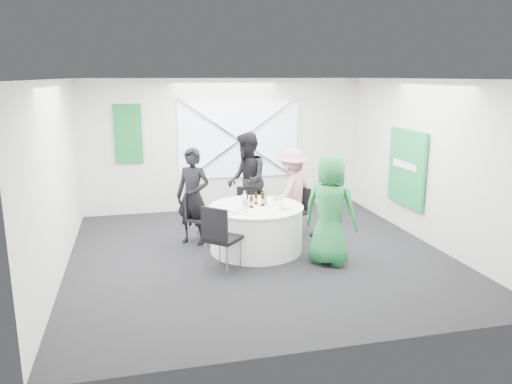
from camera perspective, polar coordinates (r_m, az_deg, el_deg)
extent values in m
plane|color=black|center=(8.23, 0.33, -7.11)|extent=(6.00, 6.00, 0.00)
plane|color=white|center=(7.72, 0.36, 12.79)|extent=(6.00, 6.00, 0.00)
plane|color=silver|center=(10.75, -3.55, 5.38)|extent=(6.00, 0.00, 6.00)
plane|color=silver|center=(5.07, 8.61, -3.59)|extent=(6.00, 0.00, 6.00)
plane|color=silver|center=(7.71, -21.84, 1.36)|extent=(0.00, 6.00, 6.00)
plane|color=silver|center=(9.05, 19.13, 3.21)|extent=(0.00, 6.00, 6.00)
cube|color=white|center=(10.76, -1.94, 5.94)|extent=(2.60, 0.03, 1.60)
cube|color=silver|center=(10.72, -1.90, 5.91)|extent=(2.63, 0.05, 1.84)
cube|color=silver|center=(10.72, -1.90, 5.91)|extent=(2.63, 0.05, 1.84)
cube|color=#136234|center=(10.50, -14.40, 6.46)|extent=(0.55, 0.04, 1.20)
cube|color=#198E45|center=(9.56, 16.82, 2.65)|extent=(0.05, 1.20, 1.40)
cylinder|color=white|center=(8.29, 0.00, -4.24)|extent=(1.52, 1.52, 0.74)
cylinder|color=white|center=(8.19, 0.00, -1.70)|extent=(1.56, 1.56, 0.02)
cube|color=black|center=(9.17, -0.91, -2.26)|extent=(0.42, 0.42, 0.05)
cube|color=black|center=(9.29, -1.07, -0.60)|extent=(0.37, 0.07, 0.41)
cylinder|color=silver|center=(9.40, -0.10, -3.24)|extent=(0.02, 0.02, 0.39)
cylinder|color=silver|center=(9.36, -1.98, -3.32)|extent=(0.02, 0.02, 0.39)
cylinder|color=silver|center=(9.10, 0.21, -3.78)|extent=(0.02, 0.02, 0.39)
cylinder|color=silver|center=(9.06, -1.74, -3.87)|extent=(0.02, 0.02, 0.39)
cube|color=black|center=(8.69, -6.31, -3.08)|extent=(0.56, 0.56, 0.05)
cube|color=black|center=(8.72, -7.46, -1.44)|extent=(0.25, 0.33, 0.43)
cylinder|color=silver|center=(8.97, -6.71, -4.08)|extent=(0.02, 0.02, 0.41)
cylinder|color=silver|center=(8.70, -7.73, -4.66)|extent=(0.02, 0.02, 0.41)
cylinder|color=silver|center=(8.82, -4.85, -4.33)|extent=(0.02, 0.02, 0.41)
cylinder|color=silver|center=(8.55, -5.82, -4.93)|extent=(0.02, 0.02, 0.41)
cube|color=black|center=(9.13, 4.59, -2.34)|extent=(0.54, 0.54, 0.05)
cube|color=black|center=(9.22, 5.29, -0.72)|extent=(0.25, 0.32, 0.42)
cylinder|color=silver|center=(9.23, 5.93, -3.60)|extent=(0.02, 0.02, 0.40)
cylinder|color=silver|center=(9.40, 4.35, -3.26)|extent=(0.02, 0.02, 0.40)
cylinder|color=silver|center=(8.99, 4.79, -4.05)|extent=(0.02, 0.02, 0.40)
cylinder|color=silver|center=(9.16, 3.20, -3.68)|extent=(0.02, 0.02, 0.40)
cube|color=black|center=(7.95, 7.92, -4.67)|extent=(0.56, 0.56, 0.05)
cube|color=black|center=(7.85, 9.34, -3.14)|extent=(0.25, 0.34, 0.43)
cylinder|color=silver|center=(7.84, 8.77, -6.70)|extent=(0.02, 0.02, 0.41)
cylinder|color=silver|center=(8.15, 9.25, -5.96)|extent=(0.02, 0.02, 0.41)
cylinder|color=silver|center=(7.91, 6.45, -6.45)|extent=(0.02, 0.02, 0.41)
cylinder|color=silver|center=(8.21, 7.02, -5.73)|extent=(0.02, 0.02, 0.41)
cube|color=black|center=(7.44, -3.79, -5.34)|extent=(0.65, 0.65, 0.05)
cube|color=black|center=(7.18, -4.78, -3.74)|extent=(0.35, 0.33, 0.49)
cylinder|color=silver|center=(7.48, -5.75, -7.37)|extent=(0.02, 0.02, 0.47)
cylinder|color=silver|center=(7.28, -3.32, -7.90)|extent=(0.02, 0.02, 0.47)
cylinder|color=silver|center=(7.77, -4.17, -6.54)|extent=(0.02, 0.02, 0.47)
cylinder|color=silver|center=(7.58, -1.80, -7.02)|extent=(0.02, 0.02, 0.47)
imported|color=black|center=(8.60, -7.21, -0.51)|extent=(0.73, 0.67, 1.67)
imported|color=black|center=(9.39, -1.07, 1.28)|extent=(0.58, 0.94, 1.84)
imported|color=#C9828B|center=(9.10, 4.13, 0.04)|extent=(1.08, 1.03, 1.58)
imported|color=#227D3C|center=(7.67, 8.49, -2.04)|extent=(0.99, 0.96, 1.71)
cylinder|color=white|center=(8.71, -0.27, -0.67)|extent=(0.26, 0.26, 0.01)
cylinder|color=white|center=(8.34, -4.03, -1.32)|extent=(0.28, 0.28, 0.01)
cylinder|color=white|center=(8.57, 2.51, -0.91)|extent=(0.25, 0.25, 0.01)
cylinder|color=#90A156|center=(8.57, 2.51, -0.78)|extent=(0.16, 0.16, 0.02)
cylinder|color=white|center=(8.00, 3.25, -1.94)|extent=(0.26, 0.26, 0.01)
cylinder|color=#90A156|center=(8.00, 3.25, -1.80)|extent=(0.17, 0.17, 0.02)
cylinder|color=white|center=(7.75, -2.91, -2.45)|extent=(0.26, 0.26, 0.01)
cube|color=white|center=(7.75, -2.40, -2.20)|extent=(0.20, 0.19, 0.05)
cylinder|color=#341709|center=(8.18, -1.10, -0.93)|extent=(0.06, 0.06, 0.20)
cylinder|color=#341709|center=(8.15, -1.11, -0.05)|extent=(0.02, 0.02, 0.06)
cylinder|color=tan|center=(8.19, -1.10, -1.06)|extent=(0.06, 0.06, 0.07)
cylinder|color=#341709|center=(8.30, -0.01, -0.76)|extent=(0.06, 0.06, 0.19)
cylinder|color=#341709|center=(8.27, -0.01, 0.07)|extent=(0.02, 0.02, 0.06)
cylinder|color=tan|center=(8.31, -0.01, -0.88)|extent=(0.06, 0.06, 0.07)
cylinder|color=#341709|center=(8.18, 0.77, -0.90)|extent=(0.06, 0.06, 0.20)
cylinder|color=#341709|center=(8.15, 0.77, 0.00)|extent=(0.02, 0.02, 0.06)
cylinder|color=tan|center=(8.19, 0.77, -1.04)|extent=(0.06, 0.06, 0.07)
cylinder|color=#341709|center=(8.07, -0.53, -1.18)|extent=(0.06, 0.06, 0.18)
cylinder|color=#341709|center=(8.04, -0.53, -0.34)|extent=(0.02, 0.02, 0.06)
cylinder|color=tan|center=(8.08, -0.53, -1.30)|extent=(0.06, 0.06, 0.06)
cylinder|color=#42AD5A|center=(8.28, 1.00, -0.49)|extent=(0.08, 0.08, 0.27)
cylinder|color=#42AD5A|center=(8.24, 1.00, 0.64)|extent=(0.03, 0.03, 0.06)
cylinder|color=tan|center=(8.28, 0.99, -0.67)|extent=(0.08, 0.08, 0.10)
cylinder|color=silver|center=(8.04, -1.33, -1.09)|extent=(0.08, 0.08, 0.22)
cylinder|color=silver|center=(8.00, -1.34, -0.11)|extent=(0.03, 0.03, 0.06)
cylinder|color=tan|center=(8.04, -1.33, -1.25)|extent=(0.08, 0.08, 0.08)
cylinder|color=white|center=(8.25, 2.88, -1.52)|extent=(0.06, 0.06, 0.00)
cylinder|color=white|center=(8.24, 2.88, -1.17)|extent=(0.01, 0.01, 0.10)
cone|color=white|center=(8.22, 2.89, -0.66)|extent=(0.07, 0.07, 0.08)
cylinder|color=white|center=(7.84, -1.08, -2.28)|extent=(0.06, 0.06, 0.00)
cylinder|color=white|center=(7.83, -1.08, -1.91)|extent=(0.01, 0.01, 0.10)
cone|color=white|center=(7.81, -1.08, -1.38)|extent=(0.07, 0.07, 0.08)
cylinder|color=white|center=(8.56, 1.13, -0.96)|extent=(0.06, 0.06, 0.00)
cylinder|color=white|center=(8.55, 1.13, -0.62)|extent=(0.01, 0.01, 0.10)
cone|color=white|center=(8.53, 1.13, -0.13)|extent=(0.07, 0.07, 0.08)
cylinder|color=white|center=(8.31, 2.22, -1.40)|extent=(0.06, 0.06, 0.00)
cylinder|color=white|center=(8.30, 2.23, -1.05)|extent=(0.01, 0.01, 0.10)
cone|color=white|center=(8.28, 2.23, -0.54)|extent=(0.07, 0.07, 0.08)
cube|color=silver|center=(7.79, 2.94, -2.39)|extent=(0.11, 0.12, 0.01)
cube|color=silver|center=(8.09, 4.00, -1.82)|extent=(0.11, 0.12, 0.01)
cube|color=silver|center=(7.89, -3.49, -2.20)|extent=(0.10, 0.13, 0.01)
cube|color=silver|center=(7.65, -1.06, -2.68)|extent=(0.12, 0.12, 0.01)
cube|color=silver|center=(8.74, 0.50, -0.66)|extent=(0.15, 0.03, 0.01)
cube|color=silver|center=(8.67, -1.88, -0.77)|extent=(0.15, 0.02, 0.01)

